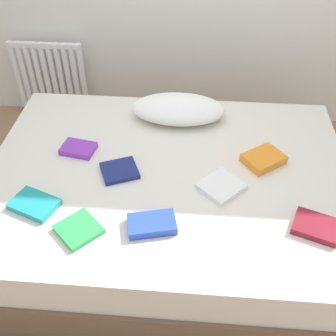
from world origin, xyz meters
name	(u,v)px	position (x,y,z in m)	size (l,w,h in m)	color
ground_plane	(167,232)	(0.00, 0.00, 0.00)	(8.00, 8.00, 0.00)	#93704C
bed	(167,204)	(0.00, 0.00, 0.25)	(2.00, 1.50, 0.50)	brown
radiator	(50,77)	(-1.03, 1.20, 0.36)	(0.57, 0.04, 0.57)	white
pillow	(178,109)	(0.03, 0.50, 0.57)	(0.57, 0.32, 0.14)	white
textbook_navy	(120,171)	(-0.25, -0.03, 0.51)	(0.19, 0.17, 0.03)	navy
textbook_white	(221,186)	(0.29, -0.11, 0.51)	(0.20, 0.19, 0.03)	white
textbook_green	(79,229)	(-0.37, -0.45, 0.51)	(0.18, 0.18, 0.03)	green
textbook_blue	(152,224)	(-0.04, -0.40, 0.52)	(0.22, 0.13, 0.04)	#2847B7
textbook_maroon	(316,227)	(0.72, -0.35, 0.52)	(0.21, 0.16, 0.03)	maroon
textbook_teal	(34,204)	(-0.63, -0.31, 0.52)	(0.22, 0.15, 0.03)	teal
textbook_orange	(263,159)	(0.52, 0.12, 0.52)	(0.21, 0.16, 0.05)	orange
textbook_purple	(78,149)	(-0.52, 0.13, 0.52)	(0.18, 0.13, 0.03)	purple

